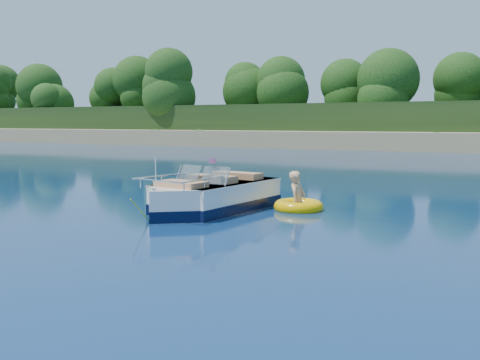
% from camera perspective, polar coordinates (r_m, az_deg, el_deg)
% --- Properties ---
extents(ground, '(160.00, 160.00, 0.00)m').
position_cam_1_polar(ground, '(10.41, -2.57, -6.86)').
color(ground, '#0A244B').
rests_on(ground, ground).
extents(shoreline, '(170.00, 59.00, 6.00)m').
position_cam_1_polar(shoreline, '(72.77, 23.19, 4.67)').
color(shoreline, '#8E7952').
rests_on(shoreline, ground).
extents(treeline, '(150.00, 7.12, 8.19)m').
position_cam_1_polar(treeline, '(50.17, 21.63, 9.47)').
color(treeline, black).
rests_on(treeline, ground).
extents(motorboat, '(2.34, 5.24, 1.75)m').
position_cam_1_polar(motorboat, '(14.10, -3.28, -1.99)').
color(motorboat, white).
rests_on(motorboat, ground).
extents(tow_tube, '(1.60, 1.60, 0.35)m').
position_cam_1_polar(tow_tube, '(14.44, 6.25, -2.82)').
color(tow_tube, '#F2B502').
rests_on(tow_tube, ground).
extents(boy, '(0.41, 0.89, 1.74)m').
position_cam_1_polar(boy, '(14.36, 6.20, -3.24)').
color(boy, '#DFAB75').
rests_on(boy, ground).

